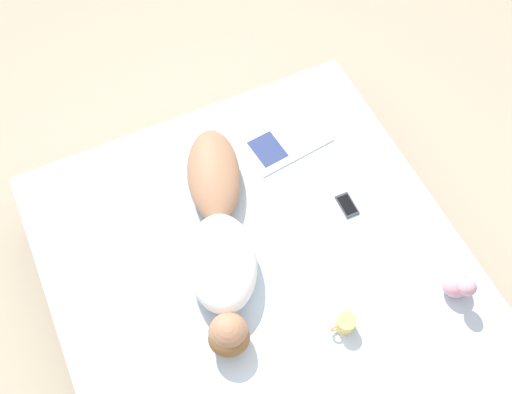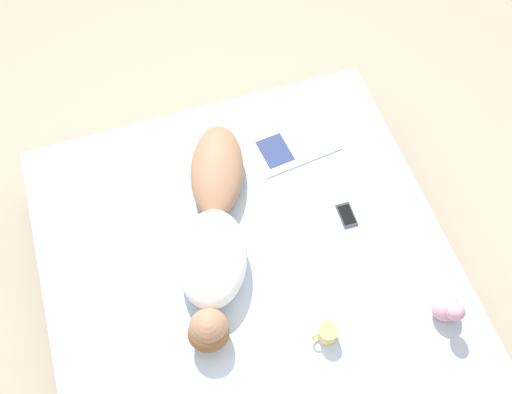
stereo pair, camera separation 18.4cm
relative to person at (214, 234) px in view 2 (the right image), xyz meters
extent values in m
plane|color=#B7A88E|center=(-0.12, 0.23, -0.65)|extent=(12.00, 12.00, 0.00)
cube|color=#383333|center=(-0.12, 0.23, -0.46)|extent=(2.00, 2.16, 0.37)
cube|color=silver|center=(-0.12, 0.23, -0.18)|extent=(1.94, 2.10, 0.19)
ellipsoid|color=#A37556|center=(-0.12, -0.35, -0.01)|extent=(0.43, 0.60, 0.16)
ellipsoid|color=white|center=(0.04, 0.12, 0.01)|extent=(0.47, 0.58, 0.19)
ellipsoid|color=brown|center=(0.15, 0.46, 0.00)|extent=(0.23, 0.22, 0.10)
sphere|color=#A37556|center=(0.15, 0.44, 0.00)|extent=(0.18, 0.18, 0.18)
cube|color=white|center=(-0.68, -0.44, -0.09)|extent=(0.26, 0.30, 0.01)
cube|color=white|center=(-0.45, -0.41, -0.09)|extent=(0.26, 0.30, 0.01)
cube|color=navy|center=(-0.45, -0.41, -0.08)|extent=(0.17, 0.21, 0.00)
cylinder|color=tan|center=(-0.35, 0.61, -0.05)|extent=(0.09, 0.09, 0.09)
cylinder|color=black|center=(-0.35, 0.61, -0.01)|extent=(0.08, 0.08, 0.01)
torus|color=tan|center=(-0.30, 0.61, -0.05)|extent=(0.06, 0.01, 0.06)
cube|color=#333842|center=(-0.67, 0.06, -0.09)|extent=(0.08, 0.14, 0.01)
cube|color=black|center=(-0.67, 0.06, -0.08)|extent=(0.06, 0.11, 0.00)
ellipsoid|color=#DB9EB2|center=(-0.90, 0.67, -0.03)|extent=(0.13, 0.12, 0.11)
sphere|color=#DB9EB2|center=(-0.90, 0.72, 0.05)|extent=(0.08, 0.08, 0.08)
camera|label=1|loc=(0.36, 1.18, 2.58)|focal=42.00mm
camera|label=2|loc=(0.19, 1.25, 2.58)|focal=42.00mm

